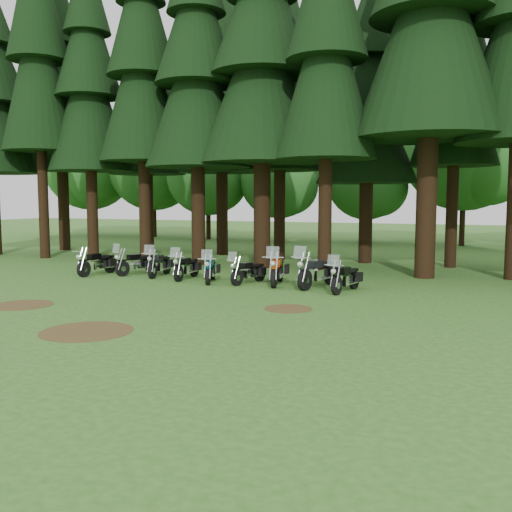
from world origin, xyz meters
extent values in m
plane|color=#31691E|center=(0.00, 0.00, 0.00)|extent=(120.00, 120.00, 0.00)
cylinder|color=black|center=(-12.29, 8.98, 3.39)|extent=(0.52, 0.52, 6.77)
cone|color=black|center=(-12.29, 8.98, 9.88)|extent=(3.92, 3.92, 8.47)
cylinder|color=black|center=(-9.78, 9.82, 2.76)|extent=(0.58, 0.58, 5.53)
cone|color=black|center=(-9.78, 9.82, 8.06)|extent=(4.32, 4.32, 6.91)
cone|color=black|center=(-9.78, 9.82, 11.32)|extent=(3.46, 3.46, 5.83)
cylinder|color=black|center=(-6.29, 9.51, 2.99)|extent=(0.58, 0.58, 5.99)
cone|color=black|center=(-6.29, 9.51, 8.73)|extent=(4.32, 4.32, 7.49)
cone|color=black|center=(-6.29, 9.51, 12.27)|extent=(3.45, 3.45, 6.32)
cylinder|color=black|center=(-3.21, 9.40, 2.78)|extent=(0.66, 0.66, 5.57)
cone|color=black|center=(-3.21, 9.40, 8.12)|extent=(4.95, 4.95, 6.96)
cone|color=black|center=(-3.21, 9.40, 11.40)|extent=(3.96, 3.96, 5.87)
cylinder|color=black|center=(0.07, 9.44, 2.85)|extent=(0.77, 0.77, 5.70)
cone|color=black|center=(0.07, 9.44, 8.31)|extent=(5.81, 5.81, 7.12)
cone|color=black|center=(0.07, 9.44, 11.67)|extent=(4.65, 4.65, 6.01)
cylinder|color=black|center=(3.43, 8.02, 2.85)|extent=(0.55, 0.55, 5.71)
cone|color=black|center=(3.43, 8.02, 8.32)|extent=(4.15, 4.15, 7.14)
cylinder|color=black|center=(7.37, 8.76, 3.31)|extent=(0.80, 0.80, 6.62)
cone|color=black|center=(7.37, 8.76, 9.65)|extent=(5.98, 5.98, 8.27)
cylinder|color=black|center=(-14.68, 13.25, 2.93)|extent=(0.67, 0.67, 5.87)
cone|color=black|center=(-14.68, 13.25, 8.55)|extent=(5.00, 5.00, 7.33)
cone|color=black|center=(-14.68, 13.25, 12.02)|extent=(4.00, 4.00, 6.19)
cone|color=black|center=(-14.68, 13.25, 14.77)|extent=(2.80, 2.80, 4.89)
cylinder|color=black|center=(-9.26, 14.35, 2.76)|extent=(0.60, 0.60, 5.53)
cone|color=black|center=(-9.26, 14.35, 8.06)|extent=(4.52, 4.52, 6.91)
cone|color=black|center=(-9.26, 14.35, 11.32)|extent=(3.62, 3.62, 5.83)
cone|color=black|center=(-9.26, 14.35, 13.92)|extent=(2.53, 2.53, 4.61)
cylinder|color=black|center=(-4.38, 14.40, 2.78)|extent=(0.65, 0.65, 5.55)
cone|color=black|center=(-4.38, 14.40, 8.10)|extent=(4.85, 4.85, 6.94)
cone|color=black|center=(-4.38, 14.40, 11.38)|extent=(3.88, 3.88, 5.86)
cone|color=black|center=(-4.38, 14.40, 13.99)|extent=(2.72, 2.72, 4.63)
cylinder|color=black|center=(-0.37, 12.94, 2.76)|extent=(0.58, 0.58, 5.52)
cone|color=black|center=(-0.37, 12.94, 8.05)|extent=(4.35, 4.35, 6.90)
cone|color=black|center=(-0.37, 12.94, 11.31)|extent=(3.48, 3.48, 5.83)
cylinder|color=black|center=(4.04, 13.25, 2.35)|extent=(0.66, 0.66, 4.70)
cone|color=black|center=(4.04, 13.25, 6.85)|extent=(4.94, 4.94, 5.87)
cone|color=black|center=(4.04, 13.25, 9.62)|extent=(3.95, 3.95, 4.96)
cone|color=black|center=(4.04, 13.25, 11.82)|extent=(2.77, 2.77, 3.91)
cylinder|color=black|center=(8.07, 12.86, 2.78)|extent=(0.53, 0.53, 5.56)
cone|color=black|center=(8.07, 12.86, 8.11)|extent=(3.94, 3.94, 6.95)
cone|color=black|center=(8.07, 12.86, 11.40)|extent=(3.15, 3.15, 5.87)
cylinder|color=black|center=(-22.46, 25.50, 1.67)|extent=(0.36, 0.36, 3.33)
sphere|color=#255E23|center=(-22.46, 25.50, 6.11)|extent=(7.78, 7.78, 7.78)
sphere|color=#255E23|center=(-21.12, 24.61, 5.33)|extent=(5.55, 5.55, 5.55)
cylinder|color=black|center=(-16.34, 26.00, 1.65)|extent=(0.36, 0.36, 3.29)
sphere|color=#255E23|center=(-16.34, 26.00, 6.04)|extent=(7.69, 7.69, 7.69)
sphere|color=#255E23|center=(-15.02, 25.12, 5.27)|extent=(5.49, 5.49, 5.49)
cylinder|color=black|center=(-10.73, 24.98, 1.40)|extent=(0.36, 0.36, 2.80)
sphere|color=#255E23|center=(-10.73, 24.98, 5.13)|extent=(6.53, 6.53, 6.53)
sphere|color=#255E23|center=(-9.61, 24.23, 4.48)|extent=(4.67, 4.67, 4.67)
cylinder|color=black|center=(-4.99, 25.31, 1.27)|extent=(0.36, 0.36, 2.55)
sphere|color=#255E23|center=(-4.99, 25.31, 4.67)|extent=(5.95, 5.95, 5.95)
sphere|color=#255E23|center=(-3.97, 24.63, 4.08)|extent=(4.25, 4.25, 4.25)
cylinder|color=black|center=(1.32, 26.50, 1.23)|extent=(0.36, 0.36, 2.47)
sphere|color=#255E23|center=(1.32, 26.50, 4.53)|extent=(5.76, 5.76, 5.76)
sphere|color=#255E23|center=(2.30, 25.84, 3.95)|extent=(4.12, 4.12, 4.12)
cylinder|color=black|center=(7.92, 25.96, 1.76)|extent=(0.36, 0.36, 3.52)
sphere|color=#255E23|center=(7.92, 25.96, 6.45)|extent=(8.21, 8.21, 8.21)
sphere|color=#255E23|center=(9.33, 25.02, 5.63)|extent=(5.87, 5.87, 5.87)
cylinder|color=#4C3D1E|center=(-3.00, -2.00, 0.01)|extent=(1.80, 1.80, 0.01)
cylinder|color=#4C3D1E|center=(4.50, 0.50, 0.01)|extent=(1.40, 1.40, 0.01)
cylinder|color=#4C3D1E|center=(1.00, -4.00, 0.01)|extent=(2.20, 2.20, 0.01)
cylinder|color=black|center=(-5.33, 3.63, 0.33)|extent=(0.20, 0.67, 0.66)
cylinder|color=black|center=(-5.19, 5.17, 0.33)|extent=(0.20, 0.67, 0.66)
cube|color=silver|center=(-5.26, 4.45, 0.42)|extent=(0.34, 0.72, 0.34)
cube|color=black|center=(-5.28, 4.22, 0.78)|extent=(0.35, 0.57, 0.24)
cube|color=black|center=(-5.24, 4.67, 0.74)|extent=(0.35, 0.57, 0.12)
cylinder|color=black|center=(-4.04, 4.43, 0.32)|extent=(0.33, 0.64, 0.63)
cylinder|color=black|center=(-3.56, 5.83, 0.32)|extent=(0.33, 0.64, 0.63)
cube|color=silver|center=(-3.79, 5.18, 0.40)|extent=(0.47, 0.72, 0.32)
cube|color=black|center=(-3.86, 4.97, 0.75)|extent=(0.44, 0.59, 0.23)
cube|color=black|center=(-3.71, 5.39, 0.71)|extent=(0.44, 0.59, 0.11)
cube|color=silver|center=(-4.13, 4.16, 1.17)|extent=(0.42, 0.24, 0.38)
cylinder|color=black|center=(-2.54, 4.32, 0.32)|extent=(0.24, 0.65, 0.64)
cylinder|color=black|center=(-2.79, 5.79, 0.32)|extent=(0.24, 0.65, 0.64)
cube|color=silver|center=(-2.67, 5.10, 0.41)|extent=(0.38, 0.71, 0.33)
cube|color=black|center=(-2.63, 4.88, 0.75)|extent=(0.37, 0.57, 0.23)
cube|color=black|center=(-2.71, 5.32, 0.72)|extent=(0.37, 0.57, 0.12)
cube|color=silver|center=(-2.49, 4.03, 1.18)|extent=(0.42, 0.19, 0.38)
cylinder|color=black|center=(-1.17, 4.01, 0.31)|extent=(0.18, 0.63, 0.62)
cylinder|color=black|center=(-1.29, 5.46, 0.31)|extent=(0.18, 0.63, 0.62)
cube|color=silver|center=(-1.23, 4.78, 0.40)|extent=(0.32, 0.68, 0.32)
cube|color=black|center=(-1.21, 4.57, 0.73)|extent=(0.32, 0.54, 0.23)
cube|color=black|center=(-1.25, 5.00, 0.70)|extent=(0.32, 0.54, 0.11)
cube|color=silver|center=(-1.15, 3.73, 1.15)|extent=(0.40, 0.15, 0.37)
cylinder|color=black|center=(0.28, 3.66, 0.31)|extent=(0.34, 0.63, 0.62)
cylinder|color=black|center=(-0.23, 5.02, 0.31)|extent=(0.34, 0.63, 0.62)
cube|color=silver|center=(0.01, 4.38, 0.40)|extent=(0.48, 0.71, 0.32)
cube|color=#01475A|center=(0.08, 4.18, 0.73)|extent=(0.44, 0.58, 0.23)
cube|color=black|center=(-0.07, 4.59, 0.70)|extent=(0.44, 0.58, 0.11)
cube|color=silver|center=(0.37, 3.39, 1.15)|extent=(0.41, 0.25, 0.37)
cylinder|color=black|center=(1.32, 3.91, 0.29)|extent=(0.27, 0.60, 0.59)
cylinder|color=black|center=(1.67, 5.25, 0.29)|extent=(0.27, 0.60, 0.59)
cube|color=silver|center=(1.51, 4.62, 0.37)|extent=(0.40, 0.67, 0.30)
cube|color=black|center=(1.45, 4.43, 0.69)|extent=(0.38, 0.54, 0.21)
cube|color=black|center=(1.56, 4.82, 0.66)|extent=(0.38, 0.54, 0.11)
cube|color=silver|center=(1.25, 3.65, 1.09)|extent=(0.39, 0.20, 0.35)
cylinder|color=black|center=(2.76, 3.93, 0.35)|extent=(0.30, 0.72, 0.70)
cylinder|color=black|center=(2.39, 5.54, 0.35)|extent=(0.30, 0.72, 0.70)
cube|color=silver|center=(2.56, 4.78, 0.45)|extent=(0.45, 0.79, 0.36)
cube|color=#D3490D|center=(2.62, 4.55, 0.83)|extent=(0.44, 0.64, 0.26)
cube|color=black|center=(2.51, 5.02, 0.79)|extent=(0.44, 0.64, 0.13)
cube|color=silver|center=(2.83, 3.62, 1.30)|extent=(0.47, 0.23, 0.42)
cylinder|color=black|center=(3.93, 3.82, 0.36)|extent=(0.35, 0.74, 0.73)
cylinder|color=black|center=(4.40, 5.47, 0.36)|extent=(0.35, 0.74, 0.73)
cube|color=silver|center=(4.18, 4.70, 0.46)|extent=(0.51, 0.83, 0.38)
cube|color=black|center=(4.11, 4.45, 0.86)|extent=(0.48, 0.67, 0.27)
cube|color=black|center=(4.25, 4.94, 0.82)|extent=(0.48, 0.67, 0.13)
cube|color=silver|center=(3.84, 3.50, 1.35)|extent=(0.48, 0.26, 0.44)
cylinder|color=black|center=(5.17, 3.35, 0.32)|extent=(0.24, 0.64, 0.63)
cylinder|color=black|center=(5.42, 4.81, 0.32)|extent=(0.24, 0.64, 0.63)
cube|color=silver|center=(5.31, 4.13, 0.40)|extent=(0.38, 0.70, 0.32)
cube|color=black|center=(5.27, 3.91, 0.74)|extent=(0.37, 0.57, 0.23)
cube|color=black|center=(5.34, 4.35, 0.71)|extent=(0.37, 0.57, 0.11)
cube|color=silver|center=(5.12, 3.07, 1.17)|extent=(0.42, 0.19, 0.38)
camera|label=1|loc=(9.84, -14.74, 3.14)|focal=40.00mm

